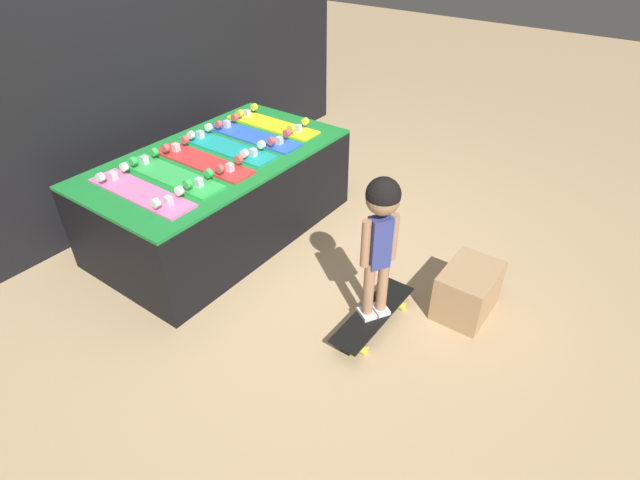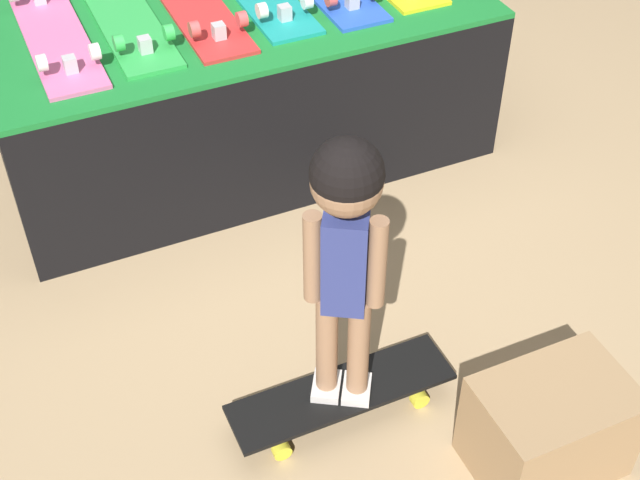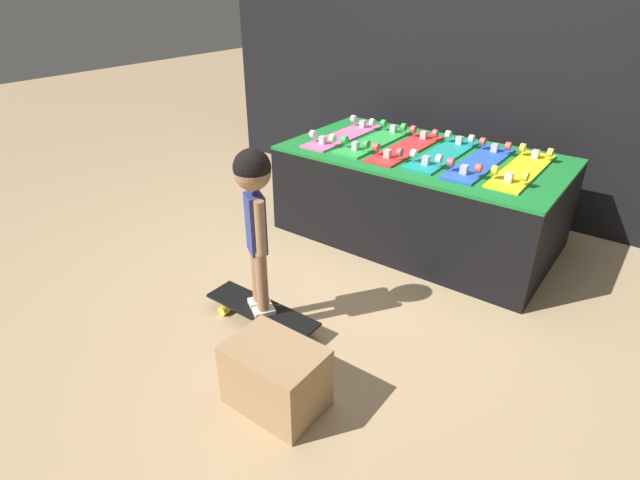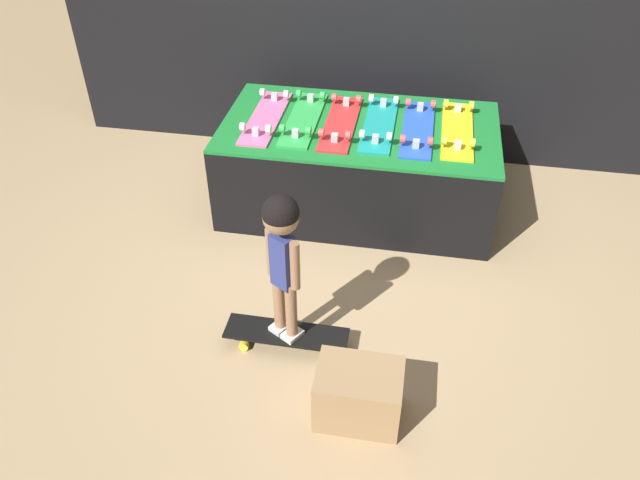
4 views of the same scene
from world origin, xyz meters
name	(u,v)px [view 2 (image 2 of 4)]	position (x,y,z in m)	size (l,w,h in m)	color
ground_plane	(303,238)	(0.00, 0.00, 0.00)	(16.00, 16.00, 0.00)	tan
display_rack	(234,75)	(0.00, 0.65, 0.30)	(1.77, 0.98, 0.60)	black
skateboard_pink_on_rack	(55,35)	(-0.62, 0.63, 0.62)	(0.19, 0.76, 0.09)	pink
skateboard_green_on_rack	(126,17)	(-0.37, 0.65, 0.62)	(0.19, 0.76, 0.09)	green
skateboard_red_on_rack	(196,5)	(-0.12, 0.64, 0.62)	(0.19, 0.76, 0.09)	red
skateboard_on_floor	(341,394)	(-0.19, -0.73, 0.07)	(0.65, 0.18, 0.09)	black
child	(346,231)	(-0.19, -0.73, 0.69)	(0.20, 0.18, 0.86)	silver
storage_box	(549,427)	(0.23, -1.11, 0.15)	(0.40, 0.28, 0.30)	#A37F56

